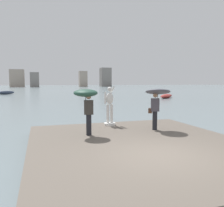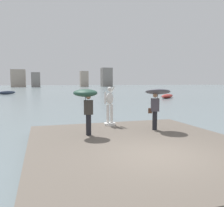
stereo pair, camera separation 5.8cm
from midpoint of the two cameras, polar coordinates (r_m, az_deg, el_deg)
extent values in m
plane|color=slate|center=(46.40, -12.87, 1.81)|extent=(400.00, 400.00, 0.00)
cube|color=#60564C|center=(8.80, 7.00, -10.75)|extent=(7.95, 9.03, 0.40)
cylinder|color=white|center=(12.08, -0.43, -5.08)|extent=(0.61, 0.61, 0.12)
cylinder|color=white|center=(11.97, -0.89, -2.53)|extent=(0.15, 0.15, 0.97)
cylinder|color=white|center=(12.02, 0.03, -2.50)|extent=(0.15, 0.15, 0.97)
ellipsoid|color=white|center=(11.91, -0.43, 1.25)|extent=(0.38, 0.26, 0.61)
sphere|color=white|center=(11.89, -0.44, 3.58)|extent=(0.24, 0.24, 0.24)
cylinder|color=white|center=(11.85, -1.55, 1.39)|extent=(0.10, 0.10, 0.62)
cylinder|color=white|center=(12.21, 0.19, 3.41)|extent=(0.10, 0.59, 0.40)
cylinder|color=black|center=(9.81, -5.63, -5.25)|extent=(0.22, 0.22, 0.88)
cube|color=#38332D|center=(9.70, -5.67, -0.95)|extent=(0.41, 0.30, 0.60)
sphere|color=#A87A5B|center=(9.66, -5.69, 1.68)|extent=(0.21, 0.21, 0.21)
cylinder|color=#262626|center=(9.71, -6.40, 0.75)|extent=(0.02, 0.02, 0.48)
ellipsoid|color=#234738|center=(9.69, -6.42, 2.61)|extent=(1.16, 1.17, 0.36)
cylinder|color=black|center=(11.02, 10.66, -4.16)|extent=(0.22, 0.22, 0.88)
cube|color=#47424C|center=(10.92, 10.72, -0.33)|extent=(0.44, 0.37, 0.60)
sphere|color=#A87A5B|center=(10.89, 10.76, 2.00)|extent=(0.21, 0.21, 0.21)
cylinder|color=#262626|center=(10.95, 11.35, 1.27)|extent=(0.02, 0.02, 0.51)
ellipsoid|color=#4C4C56|center=(10.93, 11.38, 2.88)|extent=(1.51, 1.52, 0.41)
cube|color=#513323|center=(10.95, 9.54, -1.77)|extent=(0.20, 0.16, 0.24)
ellipsoid|color=#2D384C|center=(56.85, -24.71, 2.48)|extent=(4.21, 2.67, 0.83)
ellipsoid|color=#9E2D28|center=(40.55, 13.51, 1.81)|extent=(4.51, 4.23, 0.67)
cube|color=#A89989|center=(148.31, -22.10, 5.78)|extent=(7.94, 7.06, 10.37)
cube|color=gray|center=(143.72, -18.28, 5.59)|extent=(5.02, 6.45, 8.63)
cube|color=#A89989|center=(151.39, -6.90, 6.04)|extent=(5.00, 4.76, 10.05)
cube|color=gray|center=(155.87, -1.35, 6.50)|extent=(6.80, 6.42, 12.47)
camera|label=1|loc=(0.03, -89.86, 0.01)|focal=37.04mm
camera|label=2|loc=(0.03, 90.14, -0.01)|focal=37.04mm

